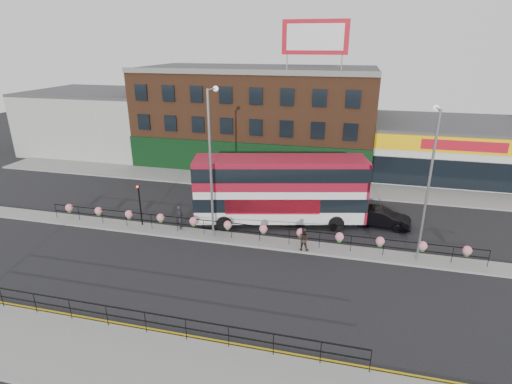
% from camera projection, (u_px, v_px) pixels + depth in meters
% --- Properties ---
extents(ground, '(120.00, 120.00, 0.00)m').
position_uv_depth(ground, '(245.00, 241.00, 27.29)').
color(ground, black).
rests_on(ground, ground).
extents(south_pavement, '(60.00, 4.00, 0.15)m').
position_uv_depth(south_pavement, '(168.00, 372.00, 16.36)').
color(south_pavement, gray).
rests_on(south_pavement, ground).
extents(north_pavement, '(60.00, 4.00, 0.15)m').
position_uv_depth(north_pavement, '(279.00, 184.00, 38.17)').
color(north_pavement, gray).
rests_on(north_pavement, ground).
extents(median, '(60.00, 1.60, 0.15)m').
position_uv_depth(median, '(245.00, 240.00, 27.27)').
color(median, gray).
rests_on(median, ground).
extents(yellow_line_inner, '(60.00, 0.10, 0.01)m').
position_uv_depth(yellow_line_inner, '(190.00, 336.00, 18.47)').
color(yellow_line_inner, gold).
rests_on(yellow_line_inner, ground).
extents(yellow_line_outer, '(60.00, 0.10, 0.01)m').
position_uv_depth(yellow_line_outer, '(189.00, 338.00, 18.31)').
color(yellow_line_outer, gold).
rests_on(yellow_line_outer, ground).
extents(brick_building, '(25.00, 12.21, 10.30)m').
position_uv_depth(brick_building, '(258.00, 115.00, 44.53)').
color(brick_building, brown).
rests_on(brick_building, ground).
extents(supermarket, '(15.00, 12.25, 5.30)m').
position_uv_depth(supermarket, '(447.00, 148.00, 40.86)').
color(supermarket, silver).
rests_on(supermarket, ground).
extents(warehouse_west, '(15.50, 12.00, 7.30)m').
position_uv_depth(warehouse_west, '(100.00, 120.00, 49.63)').
color(warehouse_west, '#9A9A96').
rests_on(warehouse_west, ground).
extents(billboard, '(6.00, 0.29, 4.40)m').
position_uv_depth(billboard, '(315.00, 37.00, 35.72)').
color(billboard, '#A80D1C').
rests_on(billboard, brick_building).
extents(median_railing, '(30.04, 0.56, 1.23)m').
position_uv_depth(median_railing, '(245.00, 227.00, 26.92)').
color(median_railing, black).
rests_on(median_railing, median).
extents(south_railing, '(20.04, 0.05, 1.12)m').
position_uv_depth(south_railing, '(145.00, 317.00, 18.22)').
color(south_railing, black).
rests_on(south_railing, south_pavement).
extents(double_decker_bus, '(12.75, 5.79, 5.03)m').
position_uv_depth(double_decker_bus, '(280.00, 184.00, 29.05)').
color(double_decker_bus, silver).
rests_on(double_decker_bus, ground).
extents(car, '(2.48, 4.67, 1.43)m').
position_uv_depth(car, '(380.00, 218.00, 29.23)').
color(car, black).
rests_on(car, ground).
extents(pedestrian_a, '(0.89, 0.81, 1.74)m').
position_uv_depth(pedestrian_a, '(180.00, 217.00, 28.55)').
color(pedestrian_a, black).
rests_on(pedestrian_a, median).
extents(pedestrian_b, '(0.78, 0.62, 1.56)m').
position_uv_depth(pedestrian_b, '(303.00, 239.00, 25.57)').
color(pedestrian_b, black).
rests_on(pedestrian_b, median).
extents(lamp_column_west, '(0.36, 1.75, 10.00)m').
position_uv_depth(lamp_column_west, '(211.00, 152.00, 25.81)').
color(lamp_column_west, gray).
rests_on(lamp_column_west, median).
extents(lamp_column_east, '(0.33, 1.62, 9.26)m').
position_uv_depth(lamp_column_east, '(430.00, 174.00, 22.99)').
color(lamp_column_east, gray).
rests_on(lamp_column_east, median).
extents(traffic_light_median, '(0.15, 0.28, 3.65)m').
position_uv_depth(traffic_light_median, '(139.00, 195.00, 28.58)').
color(traffic_light_median, black).
rests_on(traffic_light_median, median).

